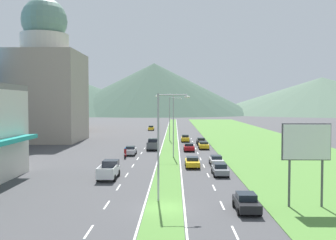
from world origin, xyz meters
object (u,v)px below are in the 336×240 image
object	(u,v)px
car_0	(185,138)
car_5	(201,141)
car_9	(131,150)
street_lamp_mid	(171,121)
car_4	(189,147)
car_2	(246,202)
car_6	(220,169)
car_7	(151,128)
car_8	(216,160)
motorcycle_rider	(125,154)
billboard_roadside	(306,146)
car_3	(192,162)
pickup_truck_0	(153,144)
pickup_truck_1	(109,170)
street_lamp_near	(162,140)
street_lamp_far	(171,116)
car_1	(204,145)

from	to	relation	value
car_0	car_5	bearing A→B (deg)	28.75
car_9	street_lamp_mid	bearing A→B (deg)	-111.74
car_4	car_2	bearing A→B (deg)	4.67
car_6	car_7	size ratio (longest dim) A/B	1.06
street_lamp_mid	car_2	world-z (taller)	street_lamp_mid
car_8	car_9	distance (m)	17.43
car_6	car_9	size ratio (longest dim) A/B	1.04
car_6	motorcycle_rider	size ratio (longest dim) A/B	2.19
billboard_roadside	car_5	world-z (taller)	billboard_roadside
car_3	pickup_truck_0	world-z (taller)	pickup_truck_0
pickup_truck_1	car_9	bearing A→B (deg)	-0.55
street_lamp_mid	street_lamp_near	bearing A→B (deg)	-91.33
billboard_roadside	car_8	size ratio (longest dim) A/B	1.64
car_5	car_0	bearing A→B (deg)	-151.25
car_0	motorcycle_rider	xyz separation A→B (m)	(-10.53, -26.92, -0.06)
street_lamp_near	pickup_truck_0	distance (m)	39.49
motorcycle_rider	car_5	bearing A→B (deg)	-33.42
car_0	car_7	bearing A→B (deg)	-164.57
car_7	motorcycle_rider	bearing A→B (deg)	179.81
street_lamp_far	billboard_roadside	world-z (taller)	street_lamp_far
car_5	motorcycle_rider	xyz separation A→B (m)	(-13.82, -20.93, -0.02)
car_3	car_5	distance (m)	29.37
car_7	pickup_truck_1	size ratio (longest dim) A/B	0.77
car_0	car_6	size ratio (longest dim) A/B	0.92
street_lamp_near	motorcycle_rider	world-z (taller)	street_lamp_near
car_1	car_9	distance (m)	16.13
street_lamp_far	car_0	distance (m)	6.71
car_4	car_6	xyz separation A→B (m)	(2.97, -24.02, 0.01)
car_5	car_2	bearing A→B (deg)	0.23
car_5	car_7	bearing A→B (deg)	-162.59
billboard_roadside	car_6	size ratio (longest dim) A/B	1.66
street_lamp_far	car_3	distance (m)	38.36
car_2	motorcycle_rider	distance (m)	33.22
car_6	motorcycle_rider	world-z (taller)	motorcycle_rider
car_8	pickup_truck_1	distance (m)	16.98
car_8	car_9	world-z (taller)	car_9
car_1	pickup_truck_1	world-z (taller)	pickup_truck_1
billboard_roadside	car_4	distance (m)	39.84
car_1	car_8	distance (m)	19.79
billboard_roadside	pickup_truck_0	bearing A→B (deg)	110.83
street_lamp_near	street_lamp_mid	distance (m)	28.32
car_9	pickup_truck_1	distance (m)	20.52
street_lamp_far	car_3	xyz separation A→B (m)	(3.40, -37.85, -5.20)
pickup_truck_1	car_2	bearing A→B (deg)	-134.81
street_lamp_near	car_0	world-z (taller)	street_lamp_near
car_2	motorcycle_rider	xyz separation A→B (m)	(-14.02, 30.11, -0.02)
car_3	car_2	bearing A→B (deg)	9.05
street_lamp_far	motorcycle_rider	world-z (taller)	street_lamp_far
car_9	car_1	bearing A→B (deg)	-56.04
car_7	car_9	distance (m)	60.17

